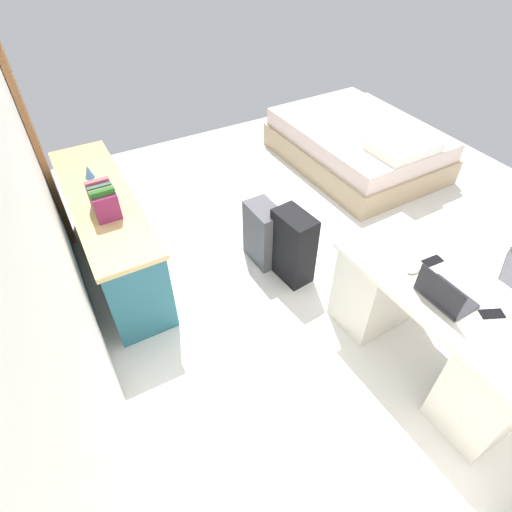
# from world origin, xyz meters

# --- Properties ---
(ground_plane) EXTENTS (5.59, 5.59, 0.00)m
(ground_plane) POSITION_xyz_m (0.00, 0.00, 0.00)
(ground_plane) COLOR silver
(wall_back) EXTENTS (4.59, 0.10, 2.71)m
(wall_back) POSITION_xyz_m (0.00, 2.12, 1.36)
(wall_back) COLOR silver
(wall_back) RESTS_ON ground_plane
(door_wooden) EXTENTS (0.88, 0.05, 2.04)m
(door_wooden) POSITION_xyz_m (1.75, 2.04, 1.02)
(door_wooden) COLOR #936038
(door_wooden) RESTS_ON ground_plane
(desk) EXTENTS (1.46, 0.71, 0.74)m
(desk) POSITION_xyz_m (-1.23, 0.11, 0.39)
(desk) COLOR silver
(desk) RESTS_ON ground_plane
(credenza) EXTENTS (1.80, 0.48, 0.76)m
(credenza) POSITION_xyz_m (0.78, 1.74, 0.38)
(credenza) COLOR #235B6B
(credenza) RESTS_ON ground_plane
(bed) EXTENTS (1.93, 1.44, 0.58)m
(bed) POSITION_xyz_m (1.18, -1.23, 0.24)
(bed) COLOR tan
(bed) RESTS_ON ground_plane
(suitcase_black) EXTENTS (0.38, 0.26, 0.64)m
(suitcase_black) POSITION_xyz_m (-0.05, 0.46, 0.32)
(suitcase_black) COLOR black
(suitcase_black) RESTS_ON ground_plane
(suitcase_spare_grey) EXTENTS (0.37, 0.23, 0.56)m
(suitcase_spare_grey) POSITION_xyz_m (0.25, 0.57, 0.28)
(suitcase_spare_grey) COLOR #4C4C51
(suitcase_spare_grey) RESTS_ON ground_plane
(laptop) EXTENTS (0.32, 0.23, 0.21)m
(laptop) POSITION_xyz_m (-1.26, 0.23, 0.79)
(laptop) COLOR #333338
(laptop) RESTS_ON desk
(computer_mouse) EXTENTS (0.06, 0.10, 0.03)m
(computer_mouse) POSITION_xyz_m (-1.00, 0.19, 0.75)
(computer_mouse) COLOR white
(computer_mouse) RESTS_ON desk
(cell_phone_near_laptop) EXTENTS (0.12, 0.15, 0.01)m
(cell_phone_near_laptop) POSITION_xyz_m (-1.48, 0.05, 0.74)
(cell_phone_near_laptop) COLOR black
(cell_phone_near_laptop) RESTS_ON desk
(cell_phone_by_mouse) EXTENTS (0.07, 0.14, 0.01)m
(cell_phone_by_mouse) POSITION_xyz_m (-0.99, 0.02, 0.74)
(cell_phone_by_mouse) COLOR black
(cell_phone_by_mouse) RESTS_ON desk
(book_row) EXTENTS (0.27, 0.17, 0.24)m
(book_row) POSITION_xyz_m (0.54, 1.74, 0.87)
(book_row) COLOR #7D2550
(book_row) RESTS_ON credenza
(figurine_small) EXTENTS (0.08, 0.08, 0.11)m
(figurine_small) POSITION_xyz_m (1.08, 1.74, 0.81)
(figurine_small) COLOR #4C7FBF
(figurine_small) RESTS_ON credenza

